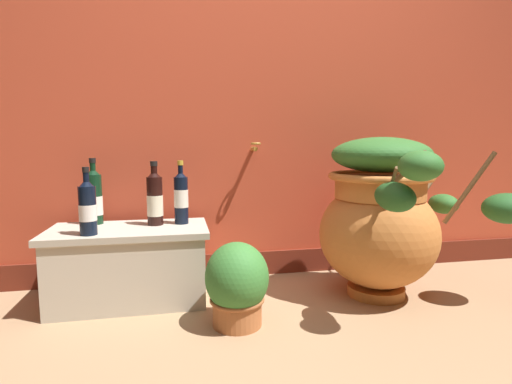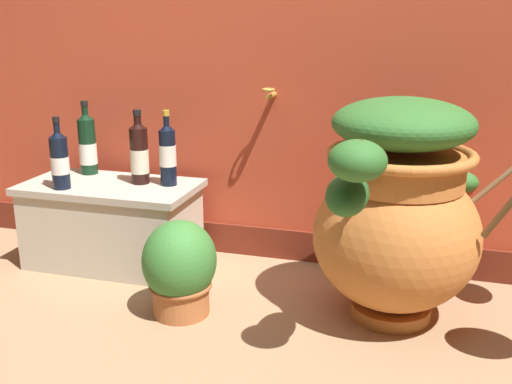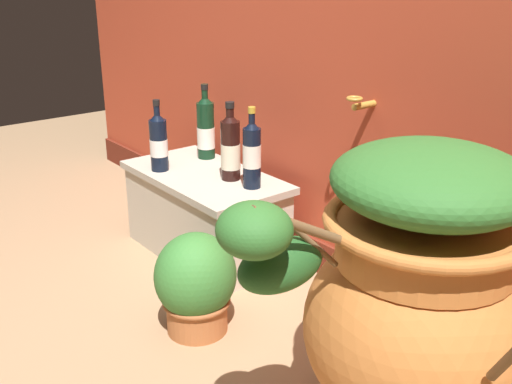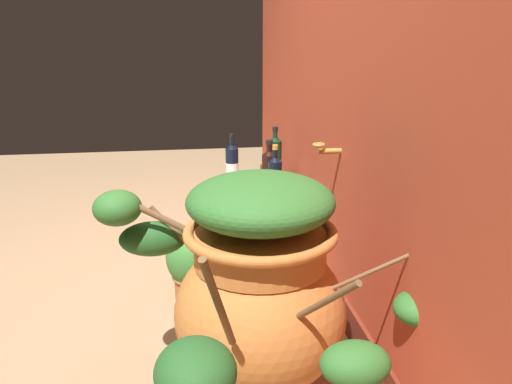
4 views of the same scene
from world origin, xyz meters
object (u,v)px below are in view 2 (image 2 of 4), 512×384
at_px(wine_bottle_left, 60,159).
at_px(wine_bottle_right, 168,153).
at_px(wine_bottle_back, 87,144).
at_px(potted_shrub, 180,268).
at_px(terracotta_urn, 403,211).
at_px(wine_bottle_middle, 139,152).

distance_m(wine_bottle_left, wine_bottle_right, 0.45).
distance_m(wine_bottle_right, wine_bottle_back, 0.44).
xyz_separation_m(wine_bottle_back, potted_shrub, (0.66, -0.50, -0.33)).
distance_m(terracotta_urn, wine_bottle_right, 1.03).
relative_size(wine_bottle_middle, wine_bottle_back, 0.96).
height_order(wine_bottle_left, wine_bottle_back, wine_bottle_back).
height_order(terracotta_urn, wine_bottle_back, terracotta_urn).
relative_size(wine_bottle_middle, wine_bottle_right, 0.99).
relative_size(terracotta_urn, wine_bottle_back, 3.42).
relative_size(wine_bottle_right, wine_bottle_back, 0.96).
distance_m(terracotta_urn, wine_bottle_left, 1.42).
bearing_deg(wine_bottle_middle, potted_shrub, -49.37).
xyz_separation_m(terracotta_urn, wine_bottle_left, (-1.42, 0.05, 0.08)).
xyz_separation_m(wine_bottle_left, potted_shrub, (0.64, -0.24, -0.32)).
xyz_separation_m(wine_bottle_middle, potted_shrub, (0.35, -0.41, -0.33)).
distance_m(wine_bottle_left, wine_bottle_back, 0.26).
distance_m(wine_bottle_left, wine_bottle_middle, 0.33).
height_order(terracotta_urn, wine_bottle_right, terracotta_urn).
bearing_deg(wine_bottle_middle, wine_bottle_back, 164.33).
xyz_separation_m(wine_bottle_middle, wine_bottle_right, (0.13, 0.01, 0.01)).
bearing_deg(wine_bottle_middle, wine_bottle_left, -148.91).
distance_m(terracotta_urn, potted_shrub, 0.83).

